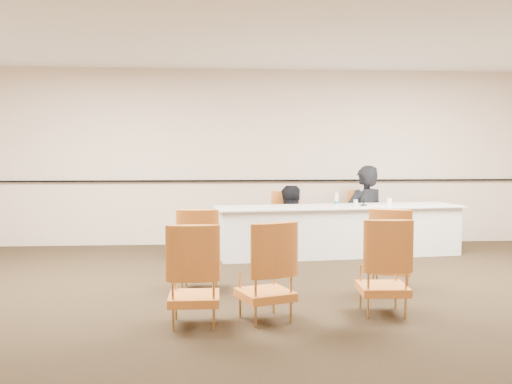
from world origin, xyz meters
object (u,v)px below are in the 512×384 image
at_px(drinking_glass, 356,203).
at_px(panelist_main, 365,224).
at_px(panelist_second_chair, 288,221).
at_px(aud_chair_front_left, 199,249).
at_px(panel_table, 339,231).
at_px(coffee_cup, 389,202).
at_px(panelist_main_chair, 365,219).
at_px(aud_chair_front_right, 391,249).
at_px(panelist_second, 288,236).
at_px(aud_chair_back_left, 194,274).
at_px(aud_chair_back_right, 383,266).
at_px(water_bottle, 336,199).
at_px(aud_chair_back_mid, 265,271).
at_px(microphone, 364,197).

bearing_deg(drinking_glass, panelist_main, 64.03).
xyz_separation_m(panelist_second_chair, aud_chair_front_left, (-1.36, -2.57, 0.00)).
xyz_separation_m(panel_table, drinking_glass, (0.25, -0.03, 0.43)).
height_order(drinking_glass, coffee_cup, coffee_cup).
xyz_separation_m(panelist_main_chair, aud_chair_front_right, (-0.45, -2.86, 0.00)).
bearing_deg(panelist_second, panelist_main, 162.69).
bearing_deg(panelist_second_chair, panelist_main_chair, 0.00).
xyz_separation_m(panel_table, panelist_main, (0.58, 0.63, 0.02)).
relative_size(drinking_glass, aud_chair_back_left, 0.11).
bearing_deg(aud_chair_back_right, aud_chair_front_right, 71.10).
relative_size(panel_table, aud_chair_back_right, 4.02).
bearing_deg(aud_chair_front_right, drinking_glass, 108.57).
height_order(panel_table, panelist_main_chair, panelist_main_chair).
relative_size(water_bottle, aud_chair_front_left, 0.23).
height_order(panelist_main_chair, water_bottle, water_bottle).
bearing_deg(aud_chair_back_right, water_bottle, 89.40).
bearing_deg(panelist_second, water_bottle, 115.05).
xyz_separation_m(water_bottle, aud_chair_front_right, (0.19, -2.13, -0.40)).
relative_size(panelist_second, coffee_cup, 13.55).
relative_size(coffee_cup, aud_chair_back_mid, 0.13).
bearing_deg(panelist_main_chair, aud_chair_front_left, -140.90).
distance_m(microphone, aud_chair_back_left, 4.24).
bearing_deg(panelist_main, coffee_cup, 84.21).
distance_m(drinking_glass, aud_chair_back_mid, 3.72).
xyz_separation_m(water_bottle, drinking_glass, (0.31, 0.06, -0.06)).
bearing_deg(aud_chair_front_left, aud_chair_back_left, -86.27).
relative_size(water_bottle, aud_chair_back_left, 0.23).
bearing_deg(aud_chair_back_left, aud_chair_back_right, 7.95).
relative_size(drinking_glass, aud_chair_front_left, 0.11).
bearing_deg(panelist_second, drinking_glass, 128.24).
bearing_deg(panelist_second_chair, panel_table, -40.51).
xyz_separation_m(panel_table, microphone, (0.38, -0.01, 0.52)).
relative_size(panelist_second_chair, water_bottle, 4.33).
bearing_deg(coffee_cup, panelist_second_chair, 158.80).
bearing_deg(microphone, water_bottle, -170.47).
distance_m(panelist_second_chair, aud_chair_back_right, 3.70).
xyz_separation_m(aud_chair_front_right, aud_chair_back_left, (-2.22, -1.21, 0.00)).
height_order(microphone, aud_chair_front_right, microphone).
bearing_deg(aud_chair_front_right, panelist_main, 102.88).
xyz_separation_m(panelist_main, panelist_main_chair, (0.00, 0.00, 0.07)).
xyz_separation_m(panelist_second_chair, coffee_cup, (1.48, -0.58, 0.35)).
distance_m(microphone, aud_chair_back_right, 3.26).
height_order(aud_chair_front_right, aud_chair_back_right, same).
height_order(microphone, coffee_cup, microphone).
bearing_deg(aud_chair_back_mid, aud_chair_back_left, 167.91).
bearing_deg(coffee_cup, aud_chair_back_mid, -124.07).
distance_m(panel_table, panelist_second_chair, 0.87).
distance_m(panelist_second, drinking_glass, 1.25).
distance_m(aud_chair_back_left, aud_chair_back_mid, 0.67).
height_order(panelist_main_chair, drinking_glass, panelist_main_chair).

